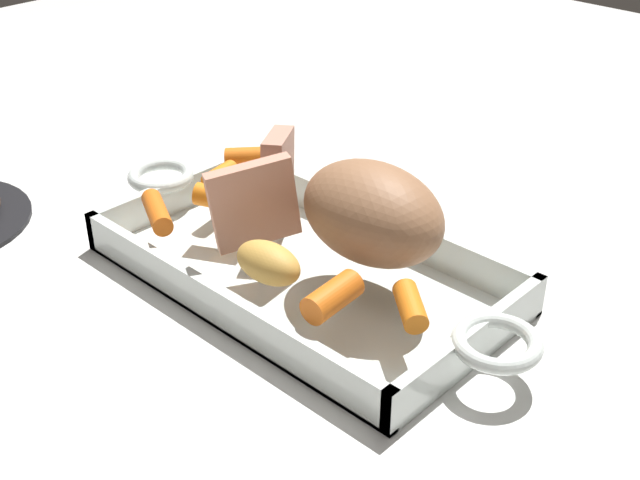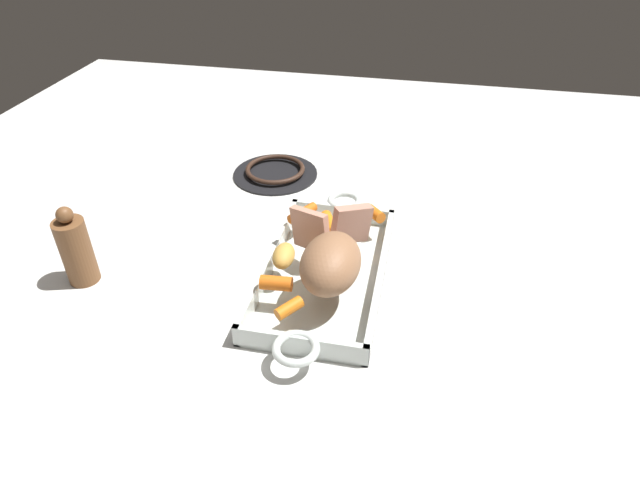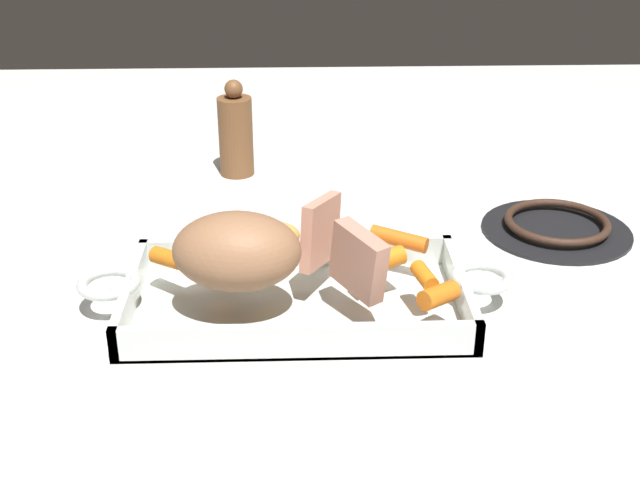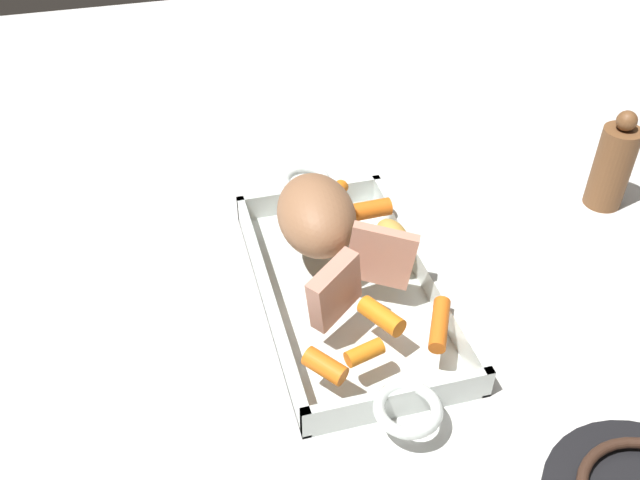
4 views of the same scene
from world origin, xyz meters
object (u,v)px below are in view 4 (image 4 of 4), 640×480
object	(u,v)px
roasting_dish	(347,288)
baby_carrot_center_right	(364,353)
baby_carrot_short	(371,209)
baby_carrot_southwest	(336,193)
roast_slice_thick	(381,256)
baby_carrot_center_left	(325,366)
baby_carrot_northeast	(381,316)
roast_slice_thin	(335,290)
baby_carrot_southeast	(440,324)
pepper_mill	(613,165)
pork_roast	(316,215)
potato_corner	(392,237)

from	to	relation	value
roasting_dish	baby_carrot_center_right	bearing A→B (deg)	170.28
baby_carrot_short	baby_carrot_southwest	bearing A→B (deg)	34.49
roast_slice_thick	baby_carrot_center_left	xyz separation A→B (m)	(-0.12, 0.10, -0.03)
baby_carrot_northeast	baby_carrot_short	xyz separation A→B (m)	(0.19, -0.05, 0.00)
baby_carrot_center_left	baby_carrot_southwest	distance (m)	0.30
roast_slice_thin	roast_slice_thick	xyz separation A→B (m)	(0.04, -0.07, 0.00)
baby_carrot_center_right	baby_carrot_southwest	size ratio (longest dim) A/B	0.93
roasting_dish	baby_carrot_short	bearing A→B (deg)	-32.83
baby_carrot_southeast	baby_carrot_southwest	bearing A→B (deg)	8.97
roast_slice_thin	baby_carrot_southwest	distance (m)	0.22
baby_carrot_center_left	pepper_mill	world-z (taller)	pepper_mill
pork_roast	baby_carrot_northeast	world-z (taller)	pork_roast
baby_carrot_northeast	baby_carrot_southwest	size ratio (longest dim) A/B	1.24
roasting_dish	baby_carrot_southeast	world-z (taller)	baby_carrot_southeast
roasting_dish	pepper_mill	xyz separation A→B (m)	(0.09, -0.41, 0.05)
roasting_dish	baby_carrot_short	distance (m)	0.12
pork_roast	roast_slice_thick	distance (m)	0.10
roast_slice_thin	pepper_mill	size ratio (longest dim) A/B	0.46
roast_slice_thick	baby_carrot_southeast	world-z (taller)	roast_slice_thick
baby_carrot_northeast	baby_carrot_center_left	distance (m)	0.09
roasting_dish	pork_roast	xyz separation A→B (m)	(0.06, 0.02, 0.07)
roasting_dish	roast_slice_thin	world-z (taller)	roast_slice_thin
baby_carrot_center_left	roast_slice_thick	bearing A→B (deg)	-39.94
baby_carrot_southwest	roast_slice_thick	bearing A→B (deg)	-178.40
roast_slice_thick	baby_carrot_southwest	size ratio (longest dim) A/B	1.71
roast_slice_thick	potato_corner	distance (m)	0.07
baby_carrot_southeast	pepper_mill	bearing A→B (deg)	-58.68
baby_carrot_center_right	baby_carrot_short	bearing A→B (deg)	-19.92
pork_roast	baby_carrot_center_right	world-z (taller)	pork_roast
pork_roast	baby_carrot_center_left	xyz separation A→B (m)	(-0.21, 0.05, -0.03)
pork_roast	baby_carrot_center_left	world-z (taller)	pork_roast
pork_roast	pepper_mill	distance (m)	0.43
pork_roast	baby_carrot_southeast	world-z (taller)	pork_roast
roasting_dish	roast_slice_thick	distance (m)	0.08
roast_slice_thin	baby_carrot_southeast	distance (m)	0.12
roasting_dish	potato_corner	bearing A→B (deg)	-67.96
baby_carrot_center_right	baby_carrot_southwest	distance (m)	0.28
roast_slice_thick	baby_carrot_northeast	distance (m)	0.07
pork_roast	baby_carrot_center_right	bearing A→B (deg)	179.69
baby_carrot_center_left	potato_corner	distance (m)	0.22
baby_carrot_center_right	pepper_mill	bearing A→B (deg)	-62.51
baby_carrot_southeast	baby_carrot_short	bearing A→B (deg)	1.99
baby_carrot_center_right	pork_roast	bearing A→B (deg)	-0.31
roast_slice_thin	baby_carrot_center_right	bearing A→B (deg)	-170.61
baby_carrot_center_left	pepper_mill	distance (m)	0.53
baby_carrot_southeast	baby_carrot_northeast	size ratio (longest dim) A/B	1.24
baby_carrot_center_left	potato_corner	xyz separation A→B (m)	(0.17, -0.13, 0.01)
roast_slice_thick	pork_roast	bearing A→B (deg)	30.59
pork_roast	baby_carrot_short	world-z (taller)	pork_roast
potato_corner	pepper_mill	distance (m)	0.35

